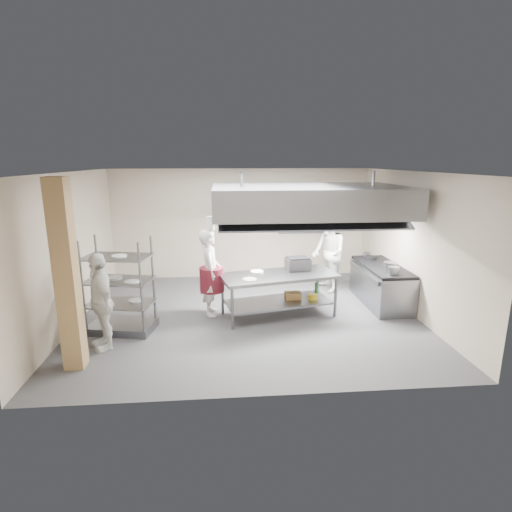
{
  "coord_description": "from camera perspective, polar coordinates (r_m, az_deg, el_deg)",
  "views": [
    {
      "loc": [
        -0.53,
        -7.95,
        3.24
      ],
      "look_at": [
        0.18,
        0.2,
        1.25
      ],
      "focal_mm": 28.0,
      "sensor_mm": 36.0,
      "label": 1
    }
  ],
  "objects": [
    {
      "name": "floor",
      "position": [
        8.6,
        -1.09,
        -8.47
      ],
      "size": [
        7.0,
        7.0,
        0.0
      ],
      "primitive_type": "plane",
      "color": "#2D2D2F",
      "rests_on": "ground"
    },
    {
      "name": "ceiling",
      "position": [
        7.97,
        -1.18,
        11.93
      ],
      "size": [
        7.0,
        7.0,
        0.0
      ],
      "primitive_type": "plane",
      "rotation": [
        3.14,
        0.0,
        0.0
      ],
      "color": "silver",
      "rests_on": "wall_back"
    },
    {
      "name": "wall_back",
      "position": [
        11.1,
        -2.18,
        4.63
      ],
      "size": [
        7.0,
        0.0,
        7.0
      ],
      "primitive_type": "plane",
      "rotation": [
        1.57,
        0.0,
        0.0
      ],
      "color": "#B6A691",
      "rests_on": "ground"
    },
    {
      "name": "wall_left",
      "position": [
        8.67,
        -24.9,
        0.79
      ],
      "size": [
        0.0,
        6.0,
        6.0
      ],
      "primitive_type": "plane",
      "rotation": [
        1.57,
        0.0,
        1.57
      ],
      "color": "#B6A691",
      "rests_on": "ground"
    },
    {
      "name": "wall_right",
      "position": [
        9.08,
        21.49,
        1.65
      ],
      "size": [
        0.0,
        6.0,
        6.0
      ],
      "primitive_type": "plane",
      "rotation": [
        1.57,
        0.0,
        -1.57
      ],
      "color": "#B6A691",
      "rests_on": "ground"
    },
    {
      "name": "column",
      "position": [
        6.73,
        -25.43,
        -2.68
      ],
      "size": [
        0.3,
        0.3,
        3.0
      ],
      "primitive_type": "cube",
      "color": "tan",
      "rests_on": "floor"
    },
    {
      "name": "exhaust_hood",
      "position": [
        8.59,
        7.42,
        7.94
      ],
      "size": [
        4.0,
        2.5,
        0.6
      ],
      "primitive_type": "cube",
      "color": "gray",
      "rests_on": "ceiling"
    },
    {
      "name": "hood_strip_a",
      "position": [
        8.48,
        1.38,
        5.8
      ],
      "size": [
        1.6,
        0.12,
        0.04
      ],
      "primitive_type": "cube",
      "color": "white",
      "rests_on": "exhaust_hood"
    },
    {
      "name": "hood_strip_b",
      "position": [
        8.86,
        13.08,
        5.79
      ],
      "size": [
        1.6,
        0.12,
        0.04
      ],
      "primitive_type": "cube",
      "color": "white",
      "rests_on": "exhaust_hood"
    },
    {
      "name": "wall_shelf",
      "position": [
        11.18,
        7.15,
        4.59
      ],
      "size": [
        1.5,
        0.28,
        0.04
      ],
      "primitive_type": "cube",
      "color": "gray",
      "rests_on": "wall_back"
    },
    {
      "name": "island",
      "position": [
        8.46,
        3.25,
        -5.57
      ],
      "size": [
        2.55,
        1.5,
        0.91
      ],
      "primitive_type": null,
      "rotation": [
        0.0,
        0.0,
        0.22
      ],
      "color": "gray",
      "rests_on": "floor"
    },
    {
      "name": "island_worktop",
      "position": [
        8.33,
        3.29,
        -2.81
      ],
      "size": [
        2.55,
        1.5,
        0.06
      ],
      "primitive_type": "cube",
      "rotation": [
        0.0,
        0.0,
        0.22
      ],
      "color": "gray",
      "rests_on": "island"
    },
    {
      "name": "island_undershelf",
      "position": [
        8.52,
        3.24,
        -6.56
      ],
      "size": [
        2.34,
        1.36,
        0.04
      ],
      "primitive_type": "cube",
      "rotation": [
        0.0,
        0.0,
        0.22
      ],
      "color": "slate",
      "rests_on": "island"
    },
    {
      "name": "pass_rack",
      "position": [
        8.0,
        -18.97,
        -4.01
      ],
      "size": [
        1.33,
        0.93,
        1.83
      ],
      "primitive_type": null,
      "rotation": [
        0.0,
        0.0,
        -0.19
      ],
      "color": "slate",
      "rests_on": "floor"
    },
    {
      "name": "cooking_range",
      "position": [
        9.61,
        17.38,
        -4.05
      ],
      "size": [
        0.8,
        2.0,
        0.84
      ],
      "primitive_type": "cube",
      "color": "slate",
      "rests_on": "floor"
    },
    {
      "name": "range_top",
      "position": [
        9.49,
        17.57,
        -1.46
      ],
      "size": [
        0.78,
        1.96,
        0.06
      ],
      "primitive_type": "cube",
      "color": "black",
      "rests_on": "cooking_range"
    },
    {
      "name": "chef_head",
      "position": [
        8.45,
        -6.57,
        -2.36
      ],
      "size": [
        0.47,
        0.69,
        1.84
      ],
      "primitive_type": "imported",
      "rotation": [
        0.0,
        0.0,
        1.61
      ],
      "color": "silver",
      "rests_on": "floor"
    },
    {
      "name": "chef_line",
      "position": [
        10.07,
        10.27,
        0.45
      ],
      "size": [
        0.86,
        1.04,
        1.96
      ],
      "primitive_type": "imported",
      "rotation": [
        0.0,
        0.0,
        -1.44
      ],
      "color": "silver",
      "rests_on": "floor"
    },
    {
      "name": "chef_plating",
      "position": [
        7.42,
        -21.29,
        -6.03
      ],
      "size": [
        0.85,
        1.08,
        1.72
      ],
      "primitive_type": "imported",
      "rotation": [
        0.0,
        0.0,
        -1.06
      ],
      "color": "white",
      "rests_on": "floor"
    },
    {
      "name": "griddle",
      "position": [
        8.7,
        5.98,
        -1.12
      ],
      "size": [
        0.54,
        0.45,
        0.24
      ],
      "primitive_type": "cube",
      "rotation": [
        0.0,
        0.0,
        0.13
      ],
      "color": "slate",
      "rests_on": "island_worktop"
    },
    {
      "name": "wicker_basket",
      "position": [
        8.64,
        5.28,
        -5.64
      ],
      "size": [
        0.34,
        0.24,
        0.15
      ],
      "primitive_type": "cube",
      "rotation": [
        0.0,
        0.0,
        -0.01
      ],
      "color": "olive",
      "rests_on": "island_undershelf"
    },
    {
      "name": "stockpot",
      "position": [
        9.06,
        18.56,
        -1.43
      ],
      "size": [
        0.27,
        0.27,
        0.19
      ],
      "primitive_type": "cylinder",
      "color": "gray",
      "rests_on": "range_top"
    },
    {
      "name": "plate_stack",
      "position": [
        8.1,
        -18.79,
        -6.23
      ],
      "size": [
        0.28,
        0.28,
        0.05
      ],
      "primitive_type": "cylinder",
      "color": "silver",
      "rests_on": "pass_rack"
    }
  ]
}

